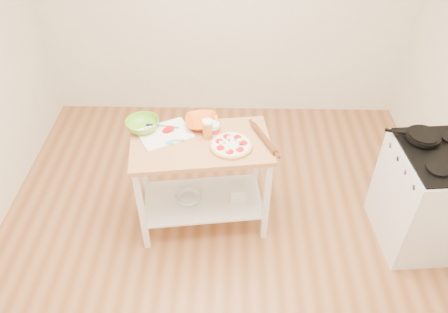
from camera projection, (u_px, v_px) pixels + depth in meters
name	position (u px, v px, depth m)	size (l,w,h in m)	color
room_shell	(219.00, 133.00, 2.77)	(4.04, 4.54, 2.74)	#AC6D3F
prep_island	(202.00, 167.00, 3.59)	(1.17, 0.74, 0.90)	tan
gas_stove	(427.00, 197.00, 3.56)	(0.68, 0.77, 1.11)	silver
skillet	(422.00, 136.00, 3.36)	(0.41, 0.26, 0.03)	black
pizza	(231.00, 145.00, 3.37)	(0.34, 0.34, 0.05)	tan
cutting_board	(165.00, 133.00, 3.50)	(0.49, 0.45, 0.04)	white
spatula	(174.00, 141.00, 3.41)	(0.15, 0.06, 0.01)	#34B4A1
knife	(158.00, 126.00, 3.55)	(0.27, 0.05, 0.01)	silver
orange_bowl	(202.00, 122.00, 3.57)	(0.27, 0.27, 0.07)	orange
green_bowl	(143.00, 125.00, 3.52)	(0.27, 0.27, 0.08)	#6FB524
beer_pint	(208.00, 129.00, 3.41)	(0.08, 0.08, 0.16)	orange
yogurt_tub	(214.00, 129.00, 3.45)	(0.09, 0.09, 0.20)	white
rolling_pin	(264.00, 138.00, 3.42)	(0.05, 0.05, 0.39)	brown
shelf_glass_bowl	(188.00, 197.00, 3.81)	(0.23, 0.23, 0.07)	silver
shelf_bin	(237.00, 192.00, 3.81)	(0.12, 0.12, 0.12)	white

